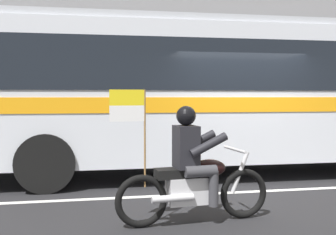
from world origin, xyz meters
TOP-DOWN VIEW (x-y plane):
  - ground_plane at (0.00, 0.00)m, footprint 60.00×60.00m
  - sidewalk_curb at (0.00, 5.10)m, footprint 28.00×3.80m
  - lane_center_stripe at (0.00, -0.60)m, footprint 26.60×0.14m
  - transit_bus at (-0.00, 1.19)m, footprint 11.65×2.70m
  - motorcycle_with_rider at (-1.49, -2.10)m, footprint 2.19×0.65m

SIDE VIEW (x-z plane):
  - ground_plane at x=0.00m, z-range 0.00..0.00m
  - lane_center_stripe at x=0.00m, z-range 0.00..0.01m
  - sidewalk_curb at x=0.00m, z-range 0.00..0.15m
  - motorcycle_with_rider at x=-1.49m, z-range -0.22..1.55m
  - transit_bus at x=0.00m, z-range 0.27..3.49m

